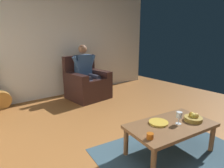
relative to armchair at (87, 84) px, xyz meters
The scene contains 11 objects.
ground_plane 2.51m from the armchair, 73.48° to the left, with size 7.17×7.17×0.00m, color #9B602F.
wall_back 1.34m from the armchair, 41.99° to the right, with size 6.14×0.06×2.55m, color white.
rug 2.61m from the armchair, 82.39° to the left, with size 1.79×1.19×0.01m, color #36505E.
armchair is the anchor object (origin of this frame).
person_seated 0.33m from the armchair, 85.09° to the right, with size 0.65×0.60×1.25m.
coffee_table 2.59m from the armchair, 82.39° to the left, with size 1.16×0.74×0.39m.
guitar 1.81m from the armchair, 13.87° to the right, with size 0.38×0.26×0.98m.
wine_glass_near 2.64m from the armchair, 84.28° to the left, with size 0.07×0.07×0.16m.
fruit_bowl 2.68m from the armchair, 89.30° to the left, with size 0.23×0.23×0.11m.
decorative_dish 2.50m from the armchair, 79.69° to the left, with size 0.24×0.24×0.02m, color gold.
candle_jar 2.75m from the armchair, 72.97° to the left, with size 0.08×0.08×0.06m, color #AC5112.
Camera 1 is at (1.54, 1.43, 1.45)m, focal length 30.65 mm.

